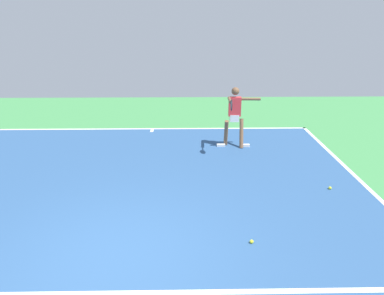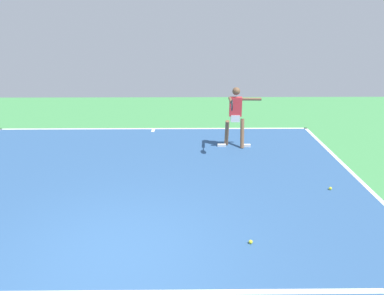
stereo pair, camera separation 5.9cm
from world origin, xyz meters
name	(u,v)px [view 1 (the left image)]	position (x,y,z in m)	size (l,w,h in m)	color
ground_plane	(116,258)	(0.00, 0.00, 0.00)	(23.86, 23.86, 0.00)	#428E4C
court_surface	(116,258)	(0.00, 0.00, 0.00)	(10.30, 13.95, 0.00)	#2D5484
court_line_baseline_near	(153,129)	(0.00, -6.93, 0.00)	(10.30, 0.10, 0.01)	white
court_line_service	(106,293)	(0.00, 0.78, 0.00)	(7.73, 0.10, 0.01)	white
court_line_centre_mark	(152,130)	(0.00, -6.73, 0.00)	(0.10, 0.30, 0.01)	white
tennis_player	(235,114)	(-2.48, -5.10, 0.99)	(1.18, 1.22, 1.74)	brown
tennis_ball_by_baseline	(252,242)	(-2.19, -0.35, 0.03)	(0.07, 0.07, 0.07)	yellow
tennis_ball_near_service_line	(330,188)	(-4.24, -2.32, 0.03)	(0.07, 0.07, 0.07)	yellow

